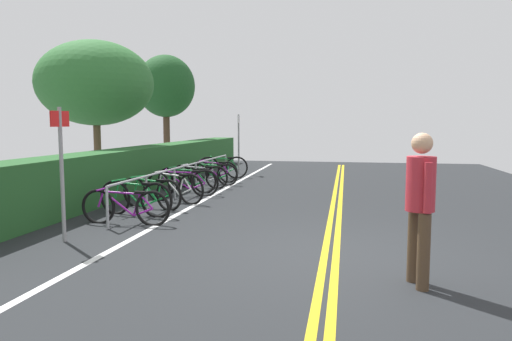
{
  "coord_description": "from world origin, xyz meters",
  "views": [
    {
      "loc": [
        -6.49,
        -0.19,
        1.84
      ],
      "look_at": [
        5.22,
        2.05,
        0.64
      ],
      "focal_mm": 33.13,
      "sensor_mm": 36.0,
      "label": 1
    }
  ],
  "objects_px": {
    "bicycle_6": "(199,177)",
    "bicycle_7": "(212,174)",
    "bicycle_2": "(152,193)",
    "bicycle_3": "(174,187)",
    "sign_post_far": "(239,138)",
    "pedestrian": "(420,198)",
    "bicycle_4": "(183,183)",
    "bicycle_1": "(136,198)",
    "bike_rack": "(186,172)",
    "bicycle_0": "(125,207)",
    "sign_post_near": "(61,161)",
    "bicycle_8": "(214,171)",
    "bicycle_5": "(187,180)",
    "bicycle_9": "(223,167)",
    "tree_far_right": "(166,87)",
    "tree_mid": "(95,83)"
  },
  "relations": [
    {
      "from": "bicycle_6",
      "to": "bicycle_7",
      "type": "distance_m",
      "value": 0.79
    },
    {
      "from": "bicycle_2",
      "to": "sign_post_far",
      "type": "distance_m",
      "value": 7.29
    },
    {
      "from": "bicycle_0",
      "to": "bicycle_5",
      "type": "height_order",
      "value": "bicycle_5"
    },
    {
      "from": "bike_rack",
      "to": "pedestrian",
      "type": "relative_size",
      "value": 4.76
    },
    {
      "from": "bicycle_6",
      "to": "sign_post_near",
      "type": "xyz_separation_m",
      "value": [
        -6.3,
        0.18,
        0.94
      ]
    },
    {
      "from": "bicycle_6",
      "to": "bicycle_7",
      "type": "xyz_separation_m",
      "value": [
        0.77,
        -0.17,
        0.0
      ]
    },
    {
      "from": "bicycle_7",
      "to": "bicycle_9",
      "type": "distance_m",
      "value": 1.66
    },
    {
      "from": "bike_rack",
      "to": "bicycle_3",
      "type": "relative_size",
      "value": 5.09
    },
    {
      "from": "bicycle_3",
      "to": "tree_far_right",
      "type": "height_order",
      "value": "tree_far_right"
    },
    {
      "from": "sign_post_near",
      "to": "tree_far_right",
      "type": "xyz_separation_m",
      "value": [
        13.33,
        3.54,
        2.17
      ]
    },
    {
      "from": "bicycle_7",
      "to": "bicycle_8",
      "type": "relative_size",
      "value": 1.02
    },
    {
      "from": "bike_rack",
      "to": "bicycle_7",
      "type": "relative_size",
      "value": 4.94
    },
    {
      "from": "bicycle_3",
      "to": "sign_post_near",
      "type": "relative_size",
      "value": 0.78
    },
    {
      "from": "bicycle_5",
      "to": "bicycle_8",
      "type": "distance_m",
      "value": 2.35
    },
    {
      "from": "bicycle_7",
      "to": "pedestrian",
      "type": "relative_size",
      "value": 0.96
    },
    {
      "from": "bicycle_1",
      "to": "bike_rack",
      "type": "bearing_deg",
      "value": -1.09
    },
    {
      "from": "bicycle_3",
      "to": "sign_post_far",
      "type": "bearing_deg",
      "value": -0.68
    },
    {
      "from": "bike_rack",
      "to": "bicycle_1",
      "type": "xyz_separation_m",
      "value": [
        -2.87,
        0.05,
        -0.25
      ]
    },
    {
      "from": "bike_rack",
      "to": "bicycle_4",
      "type": "bearing_deg",
      "value": -170.61
    },
    {
      "from": "bicycle_5",
      "to": "bicycle_6",
      "type": "xyz_separation_m",
      "value": [
        0.84,
        -0.07,
        -0.0
      ]
    },
    {
      "from": "pedestrian",
      "to": "tree_mid",
      "type": "distance_m",
      "value": 11.42
    },
    {
      "from": "bicycle_7",
      "to": "sign_post_far",
      "type": "distance_m",
      "value": 3.29
    },
    {
      "from": "bicycle_2",
      "to": "bicycle_7",
      "type": "bearing_deg",
      "value": -2.61
    },
    {
      "from": "bicycle_2",
      "to": "sign_post_far",
      "type": "relative_size",
      "value": 0.74
    },
    {
      "from": "pedestrian",
      "to": "bicycle_3",
      "type": "bearing_deg",
      "value": 44.13
    },
    {
      "from": "bicycle_1",
      "to": "bicycle_8",
      "type": "relative_size",
      "value": 1.02
    },
    {
      "from": "bicycle_1",
      "to": "tree_mid",
      "type": "xyz_separation_m",
      "value": [
        4.43,
        3.28,
        2.68
      ]
    },
    {
      "from": "sign_post_far",
      "to": "tree_mid",
      "type": "height_order",
      "value": "tree_mid"
    },
    {
      "from": "pedestrian",
      "to": "bicycle_2",
      "type": "bearing_deg",
      "value": 50.67
    },
    {
      "from": "bike_rack",
      "to": "bicycle_5",
      "type": "height_order",
      "value": "bike_rack"
    },
    {
      "from": "bike_rack",
      "to": "bicycle_0",
      "type": "xyz_separation_m",
      "value": [
        -3.69,
        -0.13,
        -0.27
      ]
    },
    {
      "from": "bicycle_4",
      "to": "tree_far_right",
      "type": "distance_m",
      "value": 9.96
    },
    {
      "from": "bicycle_9",
      "to": "tree_mid",
      "type": "bearing_deg",
      "value": 122.5
    },
    {
      "from": "bike_rack",
      "to": "bicycle_1",
      "type": "bearing_deg",
      "value": 178.91
    },
    {
      "from": "bicycle_2",
      "to": "bicycle_3",
      "type": "bearing_deg",
      "value": -14.23
    },
    {
      "from": "bicycle_1",
      "to": "bicycle_5",
      "type": "relative_size",
      "value": 0.98
    },
    {
      "from": "bicycle_8",
      "to": "bicycle_1",
      "type": "bearing_deg",
      "value": 179.77
    },
    {
      "from": "bicycle_6",
      "to": "pedestrian",
      "type": "height_order",
      "value": "pedestrian"
    },
    {
      "from": "bicycle_5",
      "to": "bicycle_4",
      "type": "bearing_deg",
      "value": -166.81
    },
    {
      "from": "bicycle_8",
      "to": "bicycle_9",
      "type": "bearing_deg",
      "value": -2.16
    },
    {
      "from": "tree_far_right",
      "to": "sign_post_far",
      "type": "bearing_deg",
      "value": -128.03
    },
    {
      "from": "bicycle_4",
      "to": "sign_post_far",
      "type": "height_order",
      "value": "sign_post_far"
    },
    {
      "from": "bicycle_0",
      "to": "bicycle_3",
      "type": "relative_size",
      "value": 1.06
    },
    {
      "from": "bicycle_3",
      "to": "pedestrian",
      "type": "height_order",
      "value": "pedestrian"
    },
    {
      "from": "tree_far_right",
      "to": "bicycle_1",
      "type": "bearing_deg",
      "value": -161.57
    },
    {
      "from": "bicycle_2",
      "to": "bicycle_4",
      "type": "xyz_separation_m",
      "value": [
        1.69,
        -0.13,
        0.01
      ]
    },
    {
      "from": "bicycle_8",
      "to": "bicycle_3",
      "type": "bearing_deg",
      "value": -177.51
    },
    {
      "from": "pedestrian",
      "to": "bicycle_7",
      "type": "bearing_deg",
      "value": 30.37
    },
    {
      "from": "bike_rack",
      "to": "bicycle_5",
      "type": "xyz_separation_m",
      "value": [
        0.42,
        0.12,
        -0.27
      ]
    },
    {
      "from": "bicycle_4",
      "to": "bicycle_6",
      "type": "distance_m",
      "value": 1.63
    }
  ]
}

